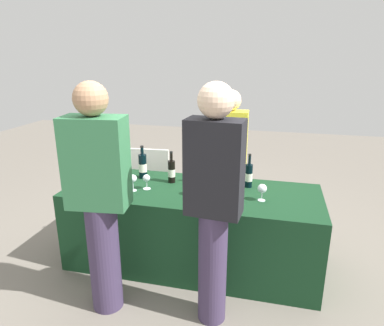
{
  "coord_description": "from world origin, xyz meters",
  "views": [
    {
      "loc": [
        0.67,
        -2.75,
        1.88
      ],
      "look_at": [
        0.0,
        0.0,
        0.98
      ],
      "focal_mm": 32.36,
      "sensor_mm": 36.0,
      "label": 1
    }
  ],
  "objects_px": {
    "wine_bottle_2": "(172,171)",
    "wine_glass_0": "(121,182)",
    "wine_bottle_0": "(112,165)",
    "wine_bottle_1": "(143,166)",
    "wine_bottle_4": "(249,175)",
    "ice_bucket": "(117,175)",
    "wine_glass_4": "(228,190)",
    "guest_1": "(214,199)",
    "guest_0": "(99,195)",
    "wine_glass_3": "(194,185)",
    "wine_glass_2": "(146,179)",
    "server_pouring": "(229,159)",
    "wine_glass_1": "(133,179)",
    "wine_glass_5": "(262,189)",
    "menu_board": "(149,182)",
    "wine_bottle_3": "(210,172)"
  },
  "relations": [
    {
      "from": "wine_bottle_2",
      "to": "wine_glass_0",
      "type": "relative_size",
      "value": 2.2
    },
    {
      "from": "wine_bottle_0",
      "to": "wine_bottle_1",
      "type": "xyz_separation_m",
      "value": [
        0.3,
        0.04,
        0.0
      ]
    },
    {
      "from": "wine_bottle_4",
      "to": "ice_bucket",
      "type": "bearing_deg",
      "value": -169.07
    },
    {
      "from": "wine_glass_4",
      "to": "guest_1",
      "type": "distance_m",
      "value": 0.51
    },
    {
      "from": "ice_bucket",
      "to": "guest_0",
      "type": "xyz_separation_m",
      "value": [
        0.2,
        -0.69,
        0.11
      ]
    },
    {
      "from": "wine_bottle_1",
      "to": "wine_glass_3",
      "type": "height_order",
      "value": "wine_bottle_1"
    },
    {
      "from": "wine_bottle_2",
      "to": "wine_glass_2",
      "type": "bearing_deg",
      "value": -127.76
    },
    {
      "from": "wine_glass_0",
      "to": "guest_0",
      "type": "xyz_separation_m",
      "value": [
        0.08,
        -0.52,
        0.11
      ]
    },
    {
      "from": "wine_bottle_1",
      "to": "wine_glass_3",
      "type": "bearing_deg",
      "value": -27.6
    },
    {
      "from": "wine_glass_3",
      "to": "server_pouring",
      "type": "relative_size",
      "value": 0.09
    },
    {
      "from": "wine_glass_1",
      "to": "server_pouring",
      "type": "distance_m",
      "value": 1.06
    },
    {
      "from": "wine_bottle_1",
      "to": "wine_glass_2",
      "type": "height_order",
      "value": "wine_bottle_1"
    },
    {
      "from": "wine_bottle_0",
      "to": "wine_bottle_4",
      "type": "relative_size",
      "value": 1.06
    },
    {
      "from": "wine_bottle_4",
      "to": "wine_glass_3",
      "type": "relative_size",
      "value": 2.29
    },
    {
      "from": "wine_glass_2",
      "to": "guest_1",
      "type": "xyz_separation_m",
      "value": [
        0.71,
        -0.59,
        0.13
      ]
    },
    {
      "from": "wine_bottle_2",
      "to": "wine_glass_2",
      "type": "height_order",
      "value": "wine_bottle_2"
    },
    {
      "from": "wine_glass_1",
      "to": "wine_glass_2",
      "type": "distance_m",
      "value": 0.12
    },
    {
      "from": "wine_glass_2",
      "to": "wine_bottle_4",
      "type": "bearing_deg",
      "value": 16.85
    },
    {
      "from": "wine_glass_0",
      "to": "server_pouring",
      "type": "relative_size",
      "value": 0.09
    },
    {
      "from": "wine_glass_2",
      "to": "wine_glass_5",
      "type": "relative_size",
      "value": 0.94
    },
    {
      "from": "wine_glass_3",
      "to": "wine_glass_5",
      "type": "relative_size",
      "value": 0.94
    },
    {
      "from": "wine_glass_4",
      "to": "wine_bottle_4",
      "type": "bearing_deg",
      "value": 70.33
    },
    {
      "from": "wine_bottle_1",
      "to": "guest_1",
      "type": "distance_m",
      "value": 1.21
    },
    {
      "from": "wine_glass_1",
      "to": "menu_board",
      "type": "bearing_deg",
      "value": 103.77
    },
    {
      "from": "wine_glass_4",
      "to": "wine_bottle_0",
      "type": "bearing_deg",
      "value": 164.59
    },
    {
      "from": "wine_bottle_4",
      "to": "server_pouring",
      "type": "height_order",
      "value": "server_pouring"
    },
    {
      "from": "wine_bottle_4",
      "to": "wine_glass_1",
      "type": "height_order",
      "value": "wine_bottle_4"
    },
    {
      "from": "wine_bottle_3",
      "to": "wine_glass_4",
      "type": "height_order",
      "value": "wine_bottle_3"
    },
    {
      "from": "wine_glass_1",
      "to": "guest_0",
      "type": "relative_size",
      "value": 0.09
    },
    {
      "from": "wine_glass_2",
      "to": "server_pouring",
      "type": "distance_m",
      "value": 0.94
    },
    {
      "from": "wine_glass_2",
      "to": "wine_glass_4",
      "type": "height_order",
      "value": "wine_glass_4"
    },
    {
      "from": "ice_bucket",
      "to": "menu_board",
      "type": "xyz_separation_m",
      "value": [
        -0.05,
        0.91,
        -0.41
      ]
    },
    {
      "from": "wine_glass_3",
      "to": "wine_glass_4",
      "type": "distance_m",
      "value": 0.31
    },
    {
      "from": "server_pouring",
      "to": "menu_board",
      "type": "xyz_separation_m",
      "value": [
        -0.98,
        0.25,
        -0.44
      ]
    },
    {
      "from": "wine_bottle_0",
      "to": "menu_board",
      "type": "xyz_separation_m",
      "value": [
        0.08,
        0.73,
        -0.43
      ]
    },
    {
      "from": "wine_glass_0",
      "to": "wine_glass_2",
      "type": "relative_size",
      "value": 1.0
    },
    {
      "from": "wine_glass_4",
      "to": "server_pouring",
      "type": "relative_size",
      "value": 0.1
    },
    {
      "from": "menu_board",
      "to": "guest_1",
      "type": "bearing_deg",
      "value": -59.66
    },
    {
      "from": "wine_glass_2",
      "to": "server_pouring",
      "type": "bearing_deg",
      "value": 48.04
    },
    {
      "from": "wine_bottle_2",
      "to": "wine_glass_2",
      "type": "xyz_separation_m",
      "value": [
        -0.17,
        -0.21,
        -0.01
      ]
    },
    {
      "from": "wine_glass_3",
      "to": "wine_glass_4",
      "type": "bearing_deg",
      "value": -12.3
    },
    {
      "from": "server_pouring",
      "to": "wine_bottle_3",
      "type": "bearing_deg",
      "value": 74.18
    },
    {
      "from": "guest_0",
      "to": "guest_1",
      "type": "xyz_separation_m",
      "value": [
        0.81,
        0.06,
        0.02
      ]
    },
    {
      "from": "wine_bottle_0",
      "to": "wine_bottle_2",
      "type": "bearing_deg",
      "value": -0.49
    },
    {
      "from": "wine_glass_0",
      "to": "wine_glass_1",
      "type": "height_order",
      "value": "wine_glass_1"
    },
    {
      "from": "wine_glass_3",
      "to": "wine_glass_5",
      "type": "height_order",
      "value": "wine_glass_5"
    },
    {
      "from": "wine_glass_0",
      "to": "server_pouring",
      "type": "distance_m",
      "value": 1.17
    },
    {
      "from": "wine_bottle_2",
      "to": "guest_0",
      "type": "distance_m",
      "value": 0.92
    },
    {
      "from": "wine_bottle_4",
      "to": "menu_board",
      "type": "bearing_deg",
      "value": 150.76
    },
    {
      "from": "wine_glass_5",
      "to": "guest_1",
      "type": "height_order",
      "value": "guest_1"
    }
  ]
}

